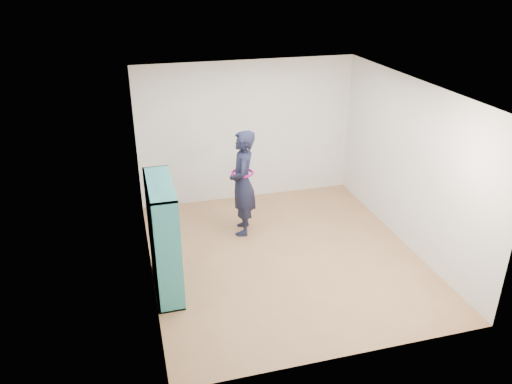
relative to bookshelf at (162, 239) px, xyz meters
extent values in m
plane|color=#956844|center=(1.84, 0.34, -0.77)|extent=(4.50, 4.50, 0.00)
plane|color=white|center=(1.84, 0.34, 1.83)|extent=(4.50, 4.50, 0.00)
cube|color=beige|center=(-0.16, 0.34, 0.53)|extent=(0.02, 4.50, 2.60)
cube|color=beige|center=(3.84, 0.34, 0.53)|extent=(0.02, 4.50, 2.60)
cube|color=beige|center=(1.84, 2.59, 0.53)|extent=(4.00, 0.02, 2.60)
cube|color=beige|center=(1.84, -1.91, 0.53)|extent=(4.00, 0.02, 2.60)
cube|color=teal|center=(0.03, -0.57, 0.02)|extent=(0.35, 0.02, 1.58)
cube|color=teal|center=(0.03, 0.59, 0.02)|extent=(0.35, 0.02, 1.58)
cube|color=teal|center=(0.03, 0.01, -0.76)|extent=(0.35, 1.18, 0.02)
cube|color=teal|center=(0.03, 0.01, 0.79)|extent=(0.35, 1.18, 0.02)
cube|color=teal|center=(-0.13, 0.01, 0.02)|extent=(0.02, 1.18, 1.58)
cube|color=teal|center=(0.03, -0.18, 0.02)|extent=(0.32, 0.02, 1.53)
cube|color=teal|center=(0.03, 0.20, 0.02)|extent=(0.32, 0.02, 1.53)
cube|color=teal|center=(0.03, 0.01, -0.37)|extent=(0.32, 1.14, 0.02)
cube|color=teal|center=(0.03, 0.01, 0.02)|extent=(0.32, 1.14, 0.02)
cube|color=teal|center=(0.03, 0.01, 0.40)|extent=(0.32, 1.14, 0.02)
cube|color=beige|center=(0.05, -0.38, -0.71)|extent=(0.22, 0.14, 0.06)
cube|color=black|center=(0.06, -0.43, -0.23)|extent=(0.18, 0.16, 0.24)
cube|color=maroon|center=(0.06, -0.43, 0.16)|extent=(0.18, 0.16, 0.27)
cube|color=silver|center=(0.05, -0.38, 0.45)|extent=(0.22, 0.14, 0.08)
cube|color=navy|center=(0.06, -0.05, -0.64)|extent=(0.18, 0.16, 0.20)
cube|color=brown|center=(0.06, -0.05, -0.23)|extent=(0.18, 0.16, 0.24)
cube|color=#BFB28C|center=(0.05, 0.00, 0.07)|extent=(0.22, 0.14, 0.08)
cube|color=#26594C|center=(0.06, -0.05, 0.52)|extent=(0.18, 0.16, 0.22)
cube|color=beige|center=(0.06, 0.33, -0.60)|extent=(0.18, 0.16, 0.28)
cube|color=black|center=(0.05, 0.38, -0.33)|extent=(0.22, 0.14, 0.06)
cube|color=maroon|center=(0.06, 0.33, 0.16)|extent=(0.18, 0.16, 0.26)
cube|color=silver|center=(0.06, 0.33, 0.54)|extent=(0.18, 0.16, 0.25)
imported|color=black|center=(1.43, 1.26, 0.11)|extent=(0.57, 0.73, 1.76)
torus|color=#A50C79|center=(1.43, 1.26, 0.29)|extent=(0.44, 0.44, 0.04)
cube|color=silver|center=(1.31, 1.39, 0.23)|extent=(0.02, 0.11, 0.13)
cube|color=black|center=(1.31, 1.39, 0.23)|extent=(0.01, 0.10, 0.12)
camera|label=1|loc=(-0.30, -5.90, 3.36)|focal=35.00mm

